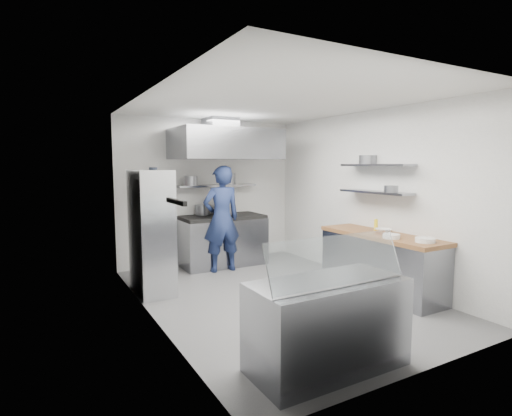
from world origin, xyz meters
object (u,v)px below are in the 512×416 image
display_case (327,325)px  gas_range (223,242)px  chef (222,219)px  wire_rack (151,232)px

display_case → gas_range: bearing=79.1°
display_case → chef: bearing=81.0°
gas_range → display_case: size_ratio=1.07×
chef → wire_rack: bearing=24.2°
wire_rack → display_case: (0.84, -3.07, -0.50)m
gas_range → chef: bearing=-115.9°
chef → display_case: bearing=81.9°
gas_range → wire_rack: size_ratio=0.86×
wire_rack → chef: bearing=23.3°
chef → wire_rack: chef is taller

